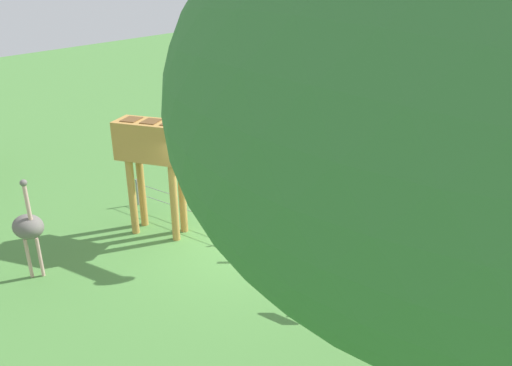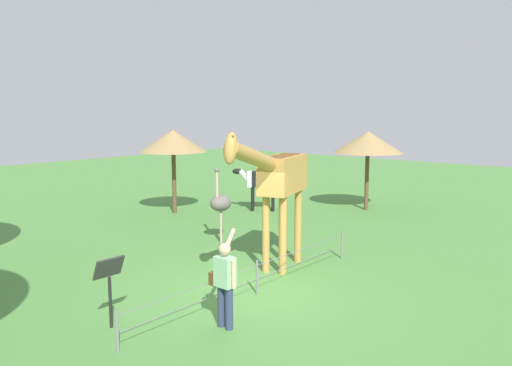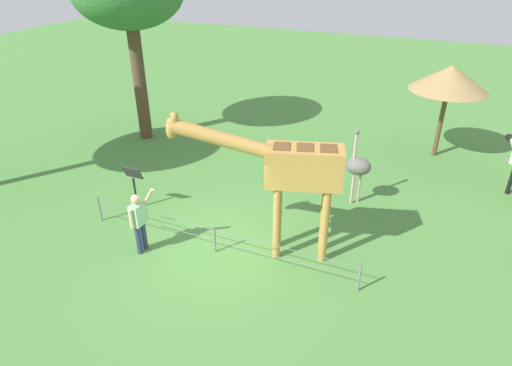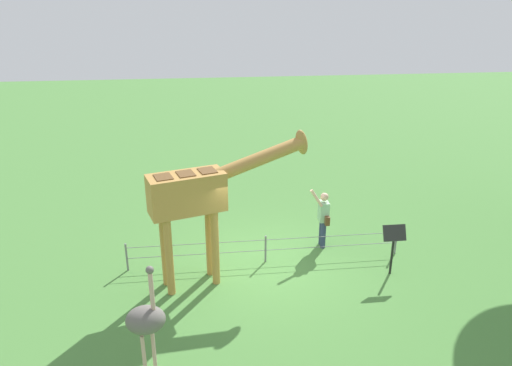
{
  "view_description": "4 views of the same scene",
  "coord_description": "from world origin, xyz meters",
  "px_view_note": "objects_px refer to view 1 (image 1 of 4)",
  "views": [
    {
      "loc": [
        6.29,
        -8.29,
        6.01
      ],
      "look_at": [
        0.68,
        -0.19,
        1.78
      ],
      "focal_mm": 35.46,
      "sensor_mm": 36.0,
      "label": 1
    },
    {
      "loc": [
        7.93,
        6.9,
        3.91
      ],
      "look_at": [
        -0.82,
        -0.56,
        2.26
      ],
      "focal_mm": 35.45,
      "sensor_mm": 36.0,
      "label": 2
    },
    {
      "loc": [
        -4.31,
        7.7,
        6.68
      ],
      "look_at": [
        -0.87,
        -0.33,
        1.86
      ],
      "focal_mm": 30.77,
      "sensor_mm": 36.0,
      "label": 3
    },
    {
      "loc": [
        -1.55,
        -10.62,
        6.49
      ],
      "look_at": [
        -0.16,
        0.88,
        1.93
      ],
      "focal_mm": 33.73,
      "sensor_mm": 36.0,
      "label": 4
    }
  ],
  "objects_px": {
    "ostrich": "(28,227)",
    "visitor": "(317,215)",
    "tree_east": "(504,112)",
    "giraffe": "(167,147)",
    "info_sign": "(341,262)"
  },
  "relations": [
    {
      "from": "ostrich",
      "to": "giraffe",
      "type": "bearing_deg",
      "value": 70.41
    },
    {
      "from": "ostrich",
      "to": "visitor",
      "type": "bearing_deg",
      "value": 45.1
    },
    {
      "from": "giraffe",
      "to": "visitor",
      "type": "distance_m",
      "value": 3.74
    },
    {
      "from": "giraffe",
      "to": "tree_east",
      "type": "xyz_separation_m",
      "value": [
        7.43,
        -4.7,
        3.01
      ]
    },
    {
      "from": "giraffe",
      "to": "tree_east",
      "type": "distance_m",
      "value": 9.29
    },
    {
      "from": "ostrich",
      "to": "info_sign",
      "type": "xyz_separation_m",
      "value": [
        5.64,
        2.73,
        -0.23
      ]
    },
    {
      "from": "ostrich",
      "to": "tree_east",
      "type": "height_order",
      "value": "tree_east"
    },
    {
      "from": "visitor",
      "to": "info_sign",
      "type": "relative_size",
      "value": 1.34
    },
    {
      "from": "giraffe",
      "to": "info_sign",
      "type": "distance_m",
      "value": 4.77
    },
    {
      "from": "tree_east",
      "to": "ostrich",
      "type": "bearing_deg",
      "value": 168.58
    },
    {
      "from": "tree_east",
      "to": "info_sign",
      "type": "bearing_deg",
      "value": 122.72
    },
    {
      "from": "tree_east",
      "to": "info_sign",
      "type": "distance_m",
      "value": 6.82
    },
    {
      "from": "giraffe",
      "to": "ostrich",
      "type": "xyz_separation_m",
      "value": [
        -1.06,
        -2.98,
        -1.08
      ]
    },
    {
      "from": "visitor",
      "to": "ostrich",
      "type": "height_order",
      "value": "ostrich"
    },
    {
      "from": "info_sign",
      "to": "ostrich",
      "type": "bearing_deg",
      "value": -154.15
    }
  ]
}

